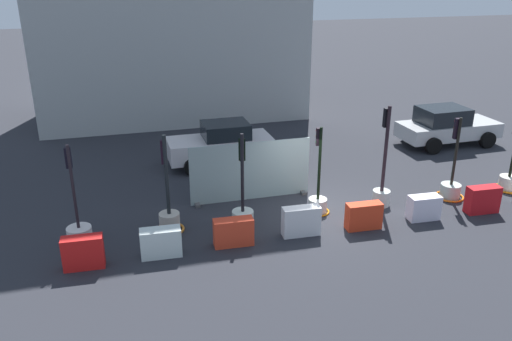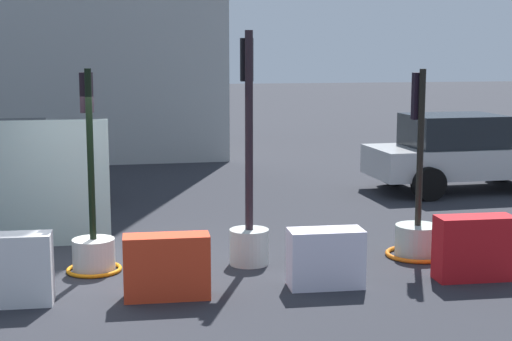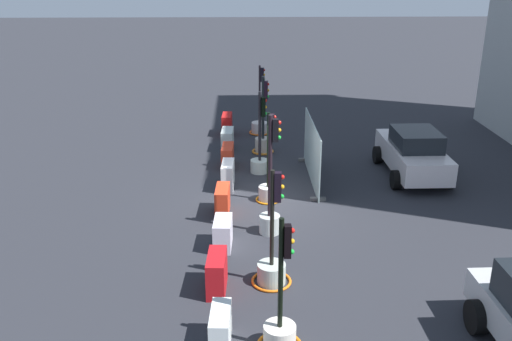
{
  "view_description": "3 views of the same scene",
  "coord_description": "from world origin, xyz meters",
  "px_view_note": "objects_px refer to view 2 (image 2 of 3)",
  "views": [
    {
      "loc": [
        -6.0,
        -14.11,
        7.49
      ],
      "look_at": [
        -1.86,
        0.62,
        1.44
      ],
      "focal_mm": 36.38,
      "sensor_mm": 36.0,
      "label": 1
    },
    {
      "loc": [
        0.2,
        -10.9,
        3.15
      ],
      "look_at": [
        2.56,
        0.69,
        1.28
      ],
      "focal_mm": 54.08,
      "sensor_mm": 36.0,
      "label": 2
    },
    {
      "loc": [
        16.56,
        -0.83,
        7.25
      ],
      "look_at": [
        1.01,
        -0.38,
        1.39
      ],
      "focal_mm": 39.58,
      "sensor_mm": 36.0,
      "label": 3
    }
  ],
  "objects_px": {
    "traffic_light_3": "(93,239)",
    "construction_barrier_4": "(167,267)",
    "construction_barrier_5": "(326,258)",
    "car_silver_hatchback": "(464,153)",
    "traffic_light_4": "(249,212)",
    "construction_barrier_3": "(6,270)",
    "traffic_light_5": "(417,228)",
    "construction_barrier_6": "(474,248)"
  },
  "relations": [
    {
      "from": "traffic_light_3",
      "to": "construction_barrier_4",
      "type": "bearing_deg",
      "value": -57.06
    },
    {
      "from": "construction_barrier_5",
      "to": "car_silver_hatchback",
      "type": "bearing_deg",
      "value": 50.99
    },
    {
      "from": "construction_barrier_5",
      "to": "construction_barrier_4",
      "type": "bearing_deg",
      "value": -178.26
    },
    {
      "from": "traffic_light_4",
      "to": "construction_barrier_4",
      "type": "height_order",
      "value": "traffic_light_4"
    },
    {
      "from": "construction_barrier_3",
      "to": "car_silver_hatchback",
      "type": "bearing_deg",
      "value": 34.1
    },
    {
      "from": "construction_barrier_4",
      "to": "car_silver_hatchback",
      "type": "bearing_deg",
      "value": 41.36
    },
    {
      "from": "traffic_light_4",
      "to": "construction_barrier_4",
      "type": "distance_m",
      "value": 1.94
    },
    {
      "from": "traffic_light_5",
      "to": "construction_barrier_5",
      "type": "distance_m",
      "value": 2.19
    },
    {
      "from": "construction_barrier_4",
      "to": "construction_barrier_5",
      "type": "height_order",
      "value": "construction_barrier_4"
    },
    {
      "from": "traffic_light_4",
      "to": "traffic_light_5",
      "type": "relative_size",
      "value": 1.19
    },
    {
      "from": "car_silver_hatchback",
      "to": "traffic_light_3",
      "type": "bearing_deg",
      "value": -148.84
    },
    {
      "from": "construction_barrier_5",
      "to": "traffic_light_3",
      "type": "bearing_deg",
      "value": 155.89
    },
    {
      "from": "traffic_light_4",
      "to": "construction_barrier_3",
      "type": "bearing_deg",
      "value": -159.43
    },
    {
      "from": "traffic_light_3",
      "to": "construction_barrier_3",
      "type": "xyz_separation_m",
      "value": [
        -1.05,
        -1.3,
        -0.03
      ]
    },
    {
      "from": "construction_barrier_3",
      "to": "construction_barrier_4",
      "type": "xyz_separation_m",
      "value": [
        1.98,
        -0.13,
        -0.04
      ]
    },
    {
      "from": "construction_barrier_3",
      "to": "traffic_light_3",
      "type": "bearing_deg",
      "value": 51.05
    },
    {
      "from": "traffic_light_4",
      "to": "construction_barrier_4",
      "type": "xyz_separation_m",
      "value": [
        -1.33,
        -1.37,
        -0.37
      ]
    },
    {
      "from": "construction_barrier_5",
      "to": "car_silver_hatchback",
      "type": "relative_size",
      "value": 0.23
    },
    {
      "from": "construction_barrier_4",
      "to": "construction_barrier_5",
      "type": "distance_m",
      "value": 2.12
    },
    {
      "from": "construction_barrier_5",
      "to": "traffic_light_5",
      "type": "bearing_deg",
      "value": 33.55
    },
    {
      "from": "construction_barrier_3",
      "to": "car_silver_hatchback",
      "type": "xyz_separation_m",
      "value": [
        9.18,
        6.22,
        0.4
      ]
    },
    {
      "from": "traffic_light_3",
      "to": "construction_barrier_5",
      "type": "distance_m",
      "value": 3.34
    },
    {
      "from": "construction_barrier_3",
      "to": "car_silver_hatchback",
      "type": "relative_size",
      "value": 0.26
    },
    {
      "from": "car_silver_hatchback",
      "to": "traffic_light_4",
      "type": "bearing_deg",
      "value": -139.74
    },
    {
      "from": "traffic_light_3",
      "to": "construction_barrier_5",
      "type": "bearing_deg",
      "value": -24.11
    },
    {
      "from": "traffic_light_3",
      "to": "car_silver_hatchback",
      "type": "relative_size",
      "value": 0.64
    },
    {
      "from": "traffic_light_3",
      "to": "traffic_light_4",
      "type": "height_order",
      "value": "traffic_light_4"
    },
    {
      "from": "traffic_light_4",
      "to": "car_silver_hatchback",
      "type": "height_order",
      "value": "traffic_light_4"
    },
    {
      "from": "construction_barrier_3",
      "to": "construction_barrier_5",
      "type": "height_order",
      "value": "construction_barrier_3"
    },
    {
      "from": "traffic_light_5",
      "to": "construction_barrier_6",
      "type": "bearing_deg",
      "value": -77.71
    },
    {
      "from": "traffic_light_4",
      "to": "construction_barrier_4",
      "type": "relative_size",
      "value": 3.09
    },
    {
      "from": "construction_barrier_4",
      "to": "construction_barrier_6",
      "type": "xyz_separation_m",
      "value": [
        4.22,
        -0.02,
        0.03
      ]
    },
    {
      "from": "construction_barrier_3",
      "to": "construction_barrier_6",
      "type": "bearing_deg",
      "value": -1.33
    },
    {
      "from": "car_silver_hatchback",
      "to": "construction_barrier_6",
      "type": "bearing_deg",
      "value": -115.12
    },
    {
      "from": "construction_barrier_4",
      "to": "construction_barrier_5",
      "type": "xyz_separation_m",
      "value": [
        2.12,
        0.06,
        -0.02
      ]
    },
    {
      "from": "construction_barrier_3",
      "to": "car_silver_hatchback",
      "type": "height_order",
      "value": "car_silver_hatchback"
    },
    {
      "from": "construction_barrier_3",
      "to": "car_silver_hatchback",
      "type": "distance_m",
      "value": 11.1
    },
    {
      "from": "traffic_light_3",
      "to": "construction_barrier_5",
      "type": "relative_size",
      "value": 2.84
    },
    {
      "from": "construction_barrier_5",
      "to": "traffic_light_4",
      "type": "bearing_deg",
      "value": 121.27
    },
    {
      "from": "traffic_light_3",
      "to": "construction_barrier_6",
      "type": "bearing_deg",
      "value": -15.68
    },
    {
      "from": "traffic_light_3",
      "to": "construction_barrier_6",
      "type": "height_order",
      "value": "traffic_light_3"
    },
    {
      "from": "traffic_light_5",
      "to": "construction_barrier_3",
      "type": "bearing_deg",
      "value": -169.03
    }
  ]
}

